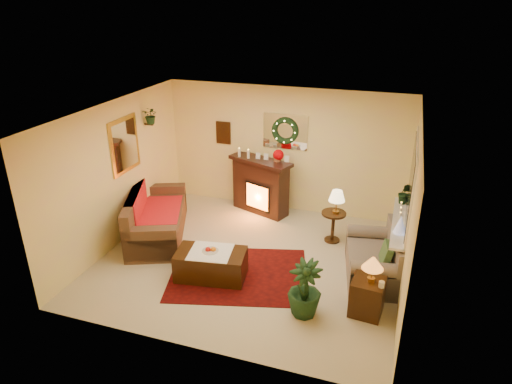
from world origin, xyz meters
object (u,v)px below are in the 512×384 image
(loveseat, at_px, (374,254))
(side_table_round, at_px, (333,225))
(end_table_square, at_px, (367,297))
(coffee_table, at_px, (211,266))
(fireplace, at_px, (261,187))
(sofa, at_px, (157,214))

(loveseat, xyz_separation_m, side_table_round, (-0.82, 0.94, -0.09))
(end_table_square, relative_size, coffee_table, 0.50)
(loveseat, bearing_deg, end_table_square, -99.90)
(fireplace, xyz_separation_m, coffee_table, (-0.01, -2.59, -0.34))
(side_table_round, bearing_deg, loveseat, -49.12)
(side_table_round, xyz_separation_m, coffee_table, (-1.67, -1.80, -0.12))
(sofa, height_order, end_table_square, sofa)
(loveseat, distance_m, coffee_table, 2.64)
(loveseat, relative_size, side_table_round, 2.41)
(sofa, height_order, side_table_round, sofa)
(loveseat, bearing_deg, fireplace, 134.98)
(end_table_square, xyz_separation_m, coffee_table, (-2.49, 0.13, -0.06))
(sofa, relative_size, coffee_table, 1.89)
(end_table_square, distance_m, coffee_table, 2.49)
(sofa, height_order, coffee_table, sofa)
(sofa, xyz_separation_m, end_table_square, (4.02, -1.12, -0.16))
(loveseat, height_order, end_table_square, loveseat)
(sofa, bearing_deg, fireplace, 23.95)
(sofa, distance_m, side_table_round, 3.30)
(side_table_round, bearing_deg, fireplace, 154.57)
(loveseat, xyz_separation_m, end_table_square, (0.00, -0.99, -0.15))
(loveseat, bearing_deg, side_table_round, 120.83)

